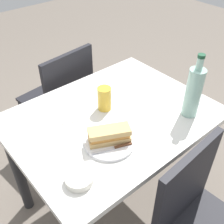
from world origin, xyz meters
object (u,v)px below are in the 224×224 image
chair_far (199,224)px  baguette_sandwich_near (109,135)px  dining_table (112,134)px  water_bottle (194,92)px  chair_near (62,98)px  plate_near (109,142)px  knife_near (115,148)px  olive_bowl (79,179)px  beer_glass (104,99)px

chair_far → baguette_sandwich_near: (0.13, -0.44, 0.29)m
dining_table → water_bottle: water_bottle is taller
chair_near → plate_near: (0.18, 0.72, 0.24)m
baguette_sandwich_near → knife_near: bearing=75.8°
knife_near → olive_bowl: bearing=9.2°
water_bottle → olive_bowl: (0.66, -0.02, -0.12)m
chair_far → knife_near: size_ratio=5.00×
knife_near → dining_table: bearing=-127.7°
chair_near → olive_bowl: chair_near is taller
baguette_sandwich_near → beer_glass: (-0.14, -0.21, 0.01)m
chair_near → beer_glass: chair_near is taller
plate_near → baguette_sandwich_near: bearing=0.0°
chair_far → plate_near: size_ratio=3.79×
chair_far → beer_glass: chair_far is taller
baguette_sandwich_near → olive_bowl: size_ratio=1.76×
knife_near → olive_bowl: size_ratio=1.57×
baguette_sandwich_near → knife_near: size_ratio=1.12×
dining_table → beer_glass: bearing=-96.0°
chair_far → beer_glass: (-0.01, -0.64, 0.30)m
dining_table → olive_bowl: olive_bowl is taller
beer_glass → chair_far: bearing=88.9°
dining_table → plate_near: size_ratio=4.38×
dining_table → chair_far: bearing=89.5°
water_bottle → baguette_sandwich_near: bearing=-12.8°
chair_near → olive_bowl: 0.93m
beer_glass → chair_near: bearing=-94.3°
chair_near → water_bottle: 0.93m
chair_far → baguette_sandwich_near: bearing=-73.4°
chair_far → water_bottle: (-0.31, -0.34, 0.37)m
plate_near → beer_glass: size_ratio=1.84×
water_bottle → beer_glass: size_ratio=2.64×
baguette_sandwich_near → water_bottle: 0.45m
olive_bowl → beer_glass: bearing=-141.3°
knife_near → beer_glass: (-0.15, -0.26, 0.04)m
dining_table → knife_near: (0.15, 0.19, 0.14)m
knife_near → olive_bowl: (0.21, 0.03, -0.00)m
chair_far → knife_near: chair_far is taller
water_bottle → beer_glass: water_bottle is taller
plate_near → baguette_sandwich_near: baguette_sandwich_near is taller
dining_table → plate_near: 0.24m
knife_near → water_bottle: water_bottle is taller
dining_table → knife_near: size_ratio=5.79×
chair_near → dining_table: bearing=85.5°
chair_far → beer_glass: size_ratio=6.98×
dining_table → plate_near: bearing=46.2°
plate_near → knife_near: knife_near is taller
dining_table → baguette_sandwich_near: bearing=46.2°
baguette_sandwich_near → water_bottle: water_bottle is taller
baguette_sandwich_near → beer_glass: beer_glass is taller
plate_near → olive_bowl: bearing=20.7°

